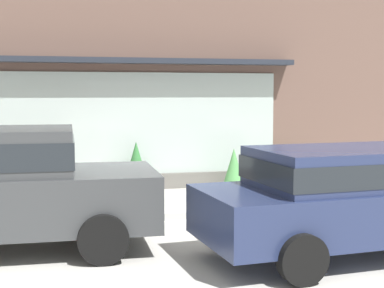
{
  "coord_description": "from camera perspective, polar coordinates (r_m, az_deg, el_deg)",
  "views": [
    {
      "loc": [
        -1.86,
        -9.98,
        2.24
      ],
      "look_at": [
        0.92,
        1.2,
        1.19
      ],
      "focal_mm": 53.58,
      "sensor_mm": 36.0,
      "label": 1
    }
  ],
  "objects": [
    {
      "name": "fire_hydrant",
      "position": [
        11.0,
        -12.49,
        -4.5
      ],
      "size": [
        0.39,
        0.35,
        0.81
      ],
      "color": "red",
      "rests_on": "ground_plane"
    },
    {
      "name": "potted_plant_window_right",
      "position": [
        13.14,
        4.18,
        -2.59
      ],
      "size": [
        0.5,
        0.5,
        0.96
      ],
      "color": "#B7B2A3",
      "rests_on": "ground_plane"
    },
    {
      "name": "pedestrian_with_handbag",
      "position": [
        11.58,
        -14.53,
        -1.7
      ],
      "size": [
        0.63,
        0.37,
        1.54
      ],
      "rotation": [
        0.0,
        0.0,
        5.9
      ],
      "color": "#8E333D",
      "rests_on": "ground_plane"
    },
    {
      "name": "curb_strip",
      "position": [
        10.2,
        -3.15,
        -7.16
      ],
      "size": [
        14.0,
        0.24,
        0.12
      ],
      "primitive_type": "cube",
      "color": "#B2B2AD",
      "rests_on": "ground_plane"
    },
    {
      "name": "potted_plant_by_entrance",
      "position": [
        13.71,
        9.01,
        -2.69
      ],
      "size": [
        0.58,
        0.58,
        0.74
      ],
      "color": "#4C4C51",
      "rests_on": "ground_plane"
    },
    {
      "name": "storefront",
      "position": [
        13.3,
        -5.96,
        5.84
      ],
      "size": [
        14.0,
        0.81,
        4.91
      ],
      "color": "brown",
      "rests_on": "ground_plane"
    },
    {
      "name": "potted_plant_low_front",
      "position": [
        12.88,
        -5.57,
        -2.4
      ],
      "size": [
        0.51,
        0.51,
        1.14
      ],
      "color": "#9E6042",
      "rests_on": "ground_plane"
    },
    {
      "name": "ground_plane",
      "position": [
        10.4,
        -3.36,
        -7.26
      ],
      "size": [
        60.0,
        60.0,
        0.0
      ],
      "primitive_type": "plane",
      "color": "#B2AFA8"
    },
    {
      "name": "parked_car_navy",
      "position": [
        8.17,
        15.98,
        -4.82
      ],
      "size": [
        4.62,
        2.21,
        1.49
      ],
      "rotation": [
        0.0,
        0.0,
        0.08
      ],
      "color": "navy",
      "rests_on": "ground_plane"
    }
  ]
}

